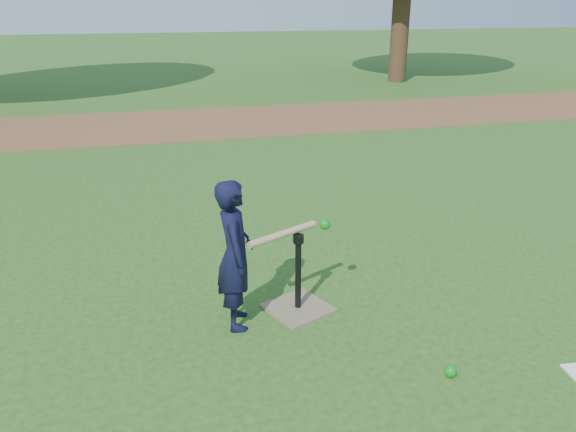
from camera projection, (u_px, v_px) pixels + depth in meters
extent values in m
plane|color=#285116|center=(269.00, 341.00, 3.87)|extent=(80.00, 80.00, 0.00)
cube|color=brown|center=(182.00, 124.00, 10.64)|extent=(24.00, 3.00, 0.01)
imported|color=black|center=(235.00, 255.00, 3.90)|extent=(0.30, 0.42, 1.09)
sphere|color=#0C8A18|center=(450.00, 371.00, 3.50)|extent=(0.08, 0.08, 0.08)
cube|color=#7D6E4F|center=(298.00, 308.00, 4.27)|extent=(0.56, 0.56, 0.02)
cylinder|color=black|center=(298.00, 274.00, 4.16)|extent=(0.05, 0.05, 0.55)
cylinder|color=black|center=(298.00, 239.00, 4.06)|extent=(0.08, 0.08, 0.06)
cylinder|color=tan|center=(283.00, 234.00, 3.99)|extent=(0.56, 0.31, 0.05)
sphere|color=tan|center=(242.00, 240.00, 3.89)|extent=(0.06, 0.06, 0.06)
sphere|color=#0C8A18|center=(325.00, 224.00, 4.07)|extent=(0.08, 0.08, 0.08)
cylinder|color=#382316|center=(401.00, 19.00, 15.61)|extent=(0.50, 0.50, 3.42)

